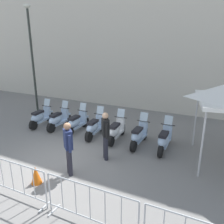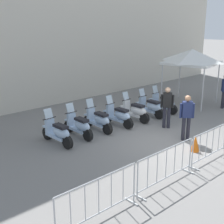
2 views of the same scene
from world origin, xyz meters
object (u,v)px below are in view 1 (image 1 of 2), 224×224
Objects in this scene: motorcycle_6 at (164,140)px; motorcycle_3 at (95,127)px; motorcycle_5 at (139,135)px; motorcycle_4 at (116,131)px; motorcycle_1 at (58,120)px; motorcycle_2 at (77,123)px; motorcycle_0 at (41,117)px; street_lamp at (32,51)px; barrier_segment_2 at (12,179)px; officer_mid_plaza at (68,146)px; traffic_cone at (36,175)px; barrier_segment_3 at (90,206)px; officer_near_row_end at (105,133)px.

motorcycle_3 is at bearing 168.63° from motorcycle_6.
motorcycle_4 is at bearing 166.38° from motorcycle_5.
motorcycle_3 is (1.97, -0.48, 0.00)m from motorcycle_1.
motorcycle_2 is 3.03m from motorcycle_5.
street_lamp is at bearing 125.69° from motorcycle_0.
motorcycle_6 is (4.93, -1.07, 0.00)m from motorcycle_1.
motorcycle_5 is 4.81m from barrier_segment_2.
officer_mid_plaza is at bearing -86.92° from motorcycle_3.
motorcycle_3 is 0.76× the size of barrier_segment_2.
motorcycle_6 is 4.69m from traffic_cone.
traffic_cone is (-2.57, -3.22, -0.18)m from motorcycle_5.
barrier_segment_3 is (4.46, -5.37, 0.07)m from motorcycle_0.
motorcycle_2 and motorcycle_6 have the same top height.
officer_near_row_end reaches higher than motorcycle_6.
motorcycle_0 and motorcycle_6 have the same top height.
motorcycle_5 is 1.01m from motorcycle_6.
officer_near_row_end is (3.95, -2.32, 0.53)m from motorcycle_0.
motorcycle_3 is 3.13× the size of traffic_cone.
street_lamp is at bearing 117.00° from barrier_segment_2.
motorcycle_4 is at bearing 96.20° from barrier_segment_3.
officer_near_row_end is (1.96, -2.05, 0.53)m from motorcycle_2.
motorcycle_6 is at bearing -12.97° from motorcycle_2.
motorcycle_6 is 0.30× the size of street_lamp.
officer_mid_plaza is (-1.81, -2.53, 0.53)m from motorcycle_5.
motorcycle_0 reaches higher than barrier_segment_3.
motorcycle_2 is at bearing 95.33° from traffic_cone.
motorcycle_0 is 3.02m from motorcycle_3.
motorcycle_0 is 0.76× the size of barrier_segment_2.
motorcycle_3 is at bearing 93.08° from officer_mid_plaza.
motorcycle_3 is 0.99× the size of officer_mid_plaza.
motorcycle_3 is 0.30× the size of street_lamp.
barrier_segment_2 is (-0.86, -4.31, 0.07)m from motorcycle_3.
motorcycle_1 is at bearing 170.46° from motorcycle_2.
motorcycle_0 is 1.01× the size of motorcycle_2.
motorcycle_1 is 4.34m from traffic_cone.
barrier_segment_2 is 1.76m from officer_mid_plaza.
motorcycle_6 is 3.12× the size of traffic_cone.
motorcycle_6 is at bearing -22.81° from street_lamp.
motorcycle_1 is at bearing -40.23° from street_lamp.
barrier_segment_2 is at bearing -101.34° from motorcycle_3.
motorcycle_0 is 3.81m from street_lamp.
barrier_segment_3 is at bearing -56.67° from motorcycle_1.
street_lamp reaches higher than officer_mid_plaza.
street_lamp is (-2.35, 1.99, 3.03)m from motorcycle_1.
barrier_segment_3 is (0.50, -4.59, 0.07)m from motorcycle_4.
motorcycle_1 is 3.73m from officer_near_row_end.
officer_mid_plaza is at bearing -48.55° from motorcycle_0.
motorcycle_2 is at bearing 167.03° from motorcycle_6.
barrier_segment_2 is at bearing -114.23° from motorcycle_4.
barrier_segment_2 is at bearing -135.87° from motorcycle_6.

